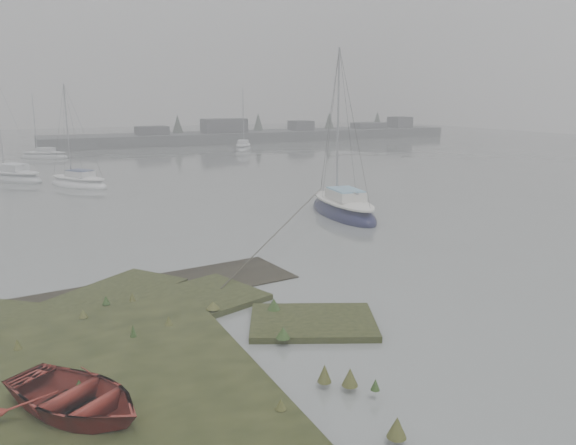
{
  "coord_description": "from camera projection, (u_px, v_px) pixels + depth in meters",
  "views": [
    {
      "loc": [
        -6.67,
        -13.53,
        6.33
      ],
      "look_at": [
        2.17,
        4.5,
        1.8
      ],
      "focal_mm": 35.0,
      "sensor_mm": 36.0,
      "label": 1
    }
  ],
  "objects": [
    {
      "name": "ground",
      "position": [
        114.0,
        182.0,
        42.38
      ],
      "size": [
        160.0,
        160.0,
        0.0
      ],
      "primitive_type": "plane",
      "color": "slate",
      "rests_on": "ground"
    },
    {
      "name": "far_shoreline",
      "position": [
        267.0,
        135.0,
        81.66
      ],
      "size": [
        60.0,
        8.0,
        4.15
      ],
      "color": "#4C4F51",
      "rests_on": "ground"
    },
    {
      "name": "sailboat_main",
      "position": [
        343.0,
        210.0,
        30.48
      ],
      "size": [
        3.04,
        6.99,
        9.55
      ],
      "rotation": [
        0.0,
        0.0,
        -0.12
      ],
      "color": "#111233",
      "rests_on": "ground"
    },
    {
      "name": "sailboat_white",
      "position": [
        79.0,
        183.0,
        40.18
      ],
      "size": [
        4.54,
        5.58,
        7.76
      ],
      "rotation": [
        0.0,
        0.0,
        0.59
      ],
      "color": "white",
      "rests_on": "ground"
    },
    {
      "name": "sailboat_far_a",
      "position": [
        12.0,
        178.0,
        42.81
      ],
      "size": [
        5.31,
        6.01,
        8.57
      ],
      "rotation": [
        0.0,
        0.0,
        0.66
      ],
      "color": "#A6ABB0",
      "rests_on": "ground"
    },
    {
      "name": "sailboat_far_b",
      "position": [
        243.0,
        148.0,
        67.44
      ],
      "size": [
        4.09,
        5.8,
        7.85
      ],
      "rotation": [
        0.0,
        0.0,
        -0.46
      ],
      "color": "silver",
      "rests_on": "ground"
    },
    {
      "name": "sailboat_far_c",
      "position": [
        44.0,
        156.0,
        58.53
      ],
      "size": [
        5.26,
        4.0,
        7.2
      ],
      "rotation": [
        0.0,
        0.0,
        1.05
      ],
      "color": "silver",
      "rests_on": "ground"
    },
    {
      "name": "dinghy",
      "position": [
        75.0,
        397.0,
        11.01
      ],
      "size": [
        3.81,
        4.08,
        0.69
      ],
      "primitive_type": "imported",
      "rotation": [
        0.0,
        0.0,
        0.58
      ],
      "color": "maroon",
      "rests_on": "marsh_bank"
    }
  ]
}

